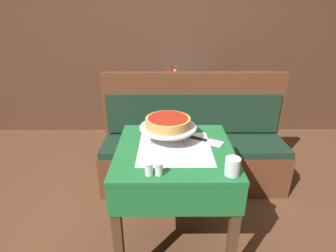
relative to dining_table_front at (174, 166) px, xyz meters
name	(u,v)px	position (x,y,z in m)	size (l,w,h in m)	color
ground_plane	(174,243)	(0.00, 0.00, -0.65)	(14.00, 14.00, 0.00)	brown
dining_table_front	(174,166)	(0.00, 0.00, 0.00)	(0.70, 0.70, 0.77)	#1E6B33
dining_table_rear	(179,91)	(0.10, 1.60, 0.02)	(0.62, 0.62, 0.78)	#194799
booth_bench	(193,153)	(0.20, 0.74, -0.33)	(1.66, 0.46, 1.04)	brown
back_wall_panel	(170,41)	(0.00, 2.00, 0.55)	(6.00, 0.04, 2.40)	#4C2D1E
pizza_pan_stand	(168,128)	(-0.04, 0.11, 0.21)	(0.36, 0.36, 0.09)	#ADADB2
deep_dish_pizza	(168,122)	(-0.04, 0.11, 0.25)	(0.28, 0.28, 0.06)	tan
pizza_server	(202,140)	(0.18, 0.10, 0.13)	(0.28, 0.20, 0.01)	#BCBCC1
water_glass_near	(233,166)	(0.28, -0.28, 0.17)	(0.08, 0.08, 0.09)	silver
salt_shaker	(149,169)	(-0.14, -0.28, 0.16)	(0.04, 0.04, 0.06)	silver
pepper_shaker	(159,169)	(-0.09, -0.28, 0.16)	(0.04, 0.04, 0.06)	silver
napkin_holder	(170,122)	(-0.03, 0.31, 0.17)	(0.10, 0.05, 0.09)	#B2B2B7
condiment_caddy	(172,78)	(0.01, 1.59, 0.18)	(0.13, 0.13, 0.18)	black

